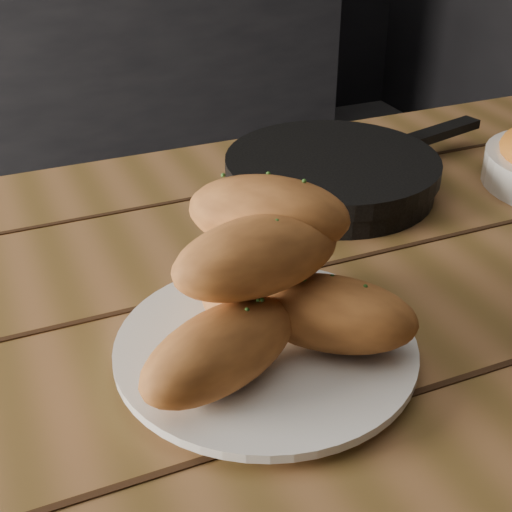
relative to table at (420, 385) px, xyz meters
The scene contains 4 objects.
table is the anchor object (origin of this frame).
plate 0.21m from the table, behind, with size 0.25×0.25×0.02m.
bread_rolls 0.25m from the table, behind, with size 0.25×0.22×0.13m.
skillet 0.28m from the table, 83.15° to the left, with size 0.39×0.26×0.05m.
Camera 1 is at (0.09, -0.88, 1.13)m, focal length 50.00 mm.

